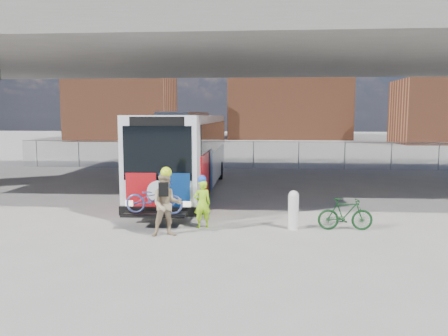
# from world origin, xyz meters

# --- Properties ---
(ground) EXTENTS (160.00, 160.00, 0.00)m
(ground) POSITION_xyz_m (0.00, 0.00, 0.00)
(ground) COLOR #9E9991
(ground) RESTS_ON ground
(bus) EXTENTS (2.67, 12.93, 3.69)m
(bus) POSITION_xyz_m (-2.00, 2.70, 2.11)
(bus) COLOR silver
(bus) RESTS_ON ground
(overpass) EXTENTS (40.00, 16.00, 7.95)m
(overpass) POSITION_xyz_m (0.00, 4.00, 6.54)
(overpass) COLOR #605E59
(overpass) RESTS_ON ground
(chainlink_fence) EXTENTS (30.00, 0.06, 30.00)m
(chainlink_fence) POSITION_xyz_m (0.00, 12.00, 1.42)
(chainlink_fence) COLOR gray
(chainlink_fence) RESTS_ON ground
(brick_buildings) EXTENTS (54.00, 22.00, 12.00)m
(brick_buildings) POSITION_xyz_m (1.23, 48.23, 5.42)
(brick_buildings) COLOR brown
(brick_buildings) RESTS_ON ground
(smokestack) EXTENTS (2.20, 2.20, 25.00)m
(smokestack) POSITION_xyz_m (14.00, 55.00, 12.50)
(smokestack) COLOR brown
(smokestack) RESTS_ON ground
(bollard) EXTENTS (0.32, 0.32, 1.23)m
(bollard) POSITION_xyz_m (2.34, -3.61, 0.66)
(bollard) COLOR white
(bollard) RESTS_ON ground
(cyclist_hivis) EXTENTS (0.65, 0.54, 1.68)m
(cyclist_hivis) POSITION_xyz_m (-0.52, -3.61, 0.81)
(cyclist_hivis) COLOR #A6F219
(cyclist_hivis) RESTS_ON ground
(cyclist_tan) EXTENTS (1.09, 0.96, 2.06)m
(cyclist_tan) POSITION_xyz_m (-1.44, -4.69, 0.97)
(cyclist_tan) COLOR tan
(cyclist_tan) RESTS_ON ground
(bike_parked) EXTENTS (1.70, 0.51, 1.02)m
(bike_parked) POSITION_xyz_m (3.94, -3.61, 0.51)
(bike_parked) COLOR #123917
(bike_parked) RESTS_ON ground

